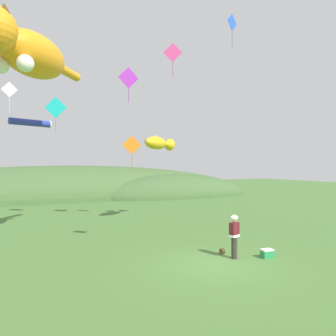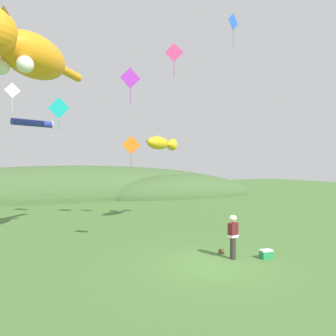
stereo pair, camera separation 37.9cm
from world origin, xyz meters
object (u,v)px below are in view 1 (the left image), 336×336
Objects in this scene: kite_giant_cat at (26,52)px; kite_diamond_violet at (129,78)px; kite_diamond_orange at (132,146)px; festival_attendant at (234,235)px; picnic_cooler at (267,253)px; kite_spool at (222,251)px; kite_diamond_pink at (173,53)px; kite_tube_streamer at (31,123)px; kite_fish_windsock at (159,143)px; kite_diamond_white at (9,90)px; kite_diamond_blue at (232,23)px; kite_diamond_teal at (56,108)px.

kite_diamond_violet is at bearing 33.17° from kite_giant_cat.
kite_giant_cat is 6.01m from kite_diamond_orange.
picnic_cooler is (1.28, -0.53, -0.77)m from festival_attendant.
festival_attendant is at bearing -89.46° from kite_spool.
kite_diamond_violet is 3.16m from kite_diamond_pink.
kite_tube_streamer is 1.26× the size of kite_diamond_orange.
kite_fish_windsock reaches higher than picnic_cooler.
picnic_cooler is 13.15m from kite_diamond_violet.
kite_spool is 0.04× the size of kite_giant_cat.
kite_diamond_white is at bearing 94.86° from kite_giant_cat.
kite_giant_cat is 3.39× the size of kite_diamond_white.
festival_attendant is 10.27m from kite_fish_windsock.
kite_diamond_white is (-10.91, 6.62, -3.50)m from kite_diamond_blue.
kite_diamond_pink reaches higher than kite_diamond_violet.
kite_giant_cat reaches higher than kite_diamond_orange.
kite_tube_streamer reaches higher than picnic_cooler.
kite_diamond_violet reaches higher than kite_diamond_white.
kite_diamond_orange is at bearing -77.08° from kite_diamond_teal.
kite_spool is at bearing -40.87° from kite_diamond_orange.
kite_spool is at bearing -133.93° from kite_diamond_blue.
kite_diamond_white is (-8.01, 10.44, 7.24)m from festival_attendant.
kite_diamond_teal reaches higher than kite_tube_streamer.
kite_fish_windsock is at bearing -7.56° from kite_diamond_white.
kite_diamond_white is (-9.30, 10.96, 8.01)m from picnic_cooler.
kite_diamond_violet is (-1.38, 8.61, 8.31)m from festival_attendant.
kite_diamond_blue is at bearing 2.98° from kite_diamond_orange.
kite_diamond_violet is at bearing -44.88° from kite_diamond_teal.
picnic_cooler is at bearing -88.32° from kite_fish_windsock.
kite_tube_streamer is at bearing 131.71° from kite_spool.
kite_spool is at bearing 134.11° from picnic_cooler.
kite_diamond_teal is at bearing 133.26° from kite_diamond_blue.
kite_diamond_pink reaches higher than kite_diamond_orange.
kite_spool is at bearing 90.54° from festival_attendant.
kite_tube_streamer reaches higher than kite_fish_windsock.
kite_diamond_teal is 3.48m from kite_diamond_white.
festival_attendant is at bearing -48.26° from kite_diamond_orange.
kite_giant_cat is 5.88m from kite_diamond_white.
kite_diamond_white reaches higher than kite_diamond_orange.
kite_diamond_orange reaches higher than picnic_cooler.
kite_diamond_pink reaches higher than kite_diamond_teal.
kite_tube_streamer is 6.60m from kite_diamond_orange.
kite_diamond_white reaches higher than kite_diamond_teal.
kite_diamond_pink is (-2.30, 2.64, -1.22)m from kite_diamond_blue.
kite_diamond_blue reaches higher than kite_diamond_violet.
kite_spool is 0.13× the size of kite_diamond_blue.
kite_diamond_white is at bearing 125.17° from kite_diamond_orange.
kite_diamond_pink is at bearing -16.11° from kite_tube_streamer.
kite_diamond_violet reaches higher than kite_spool.
kite_diamond_teal is (1.84, 3.73, 1.55)m from kite_tube_streamer.
kite_giant_cat is 2.56× the size of kite_diamond_teal.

